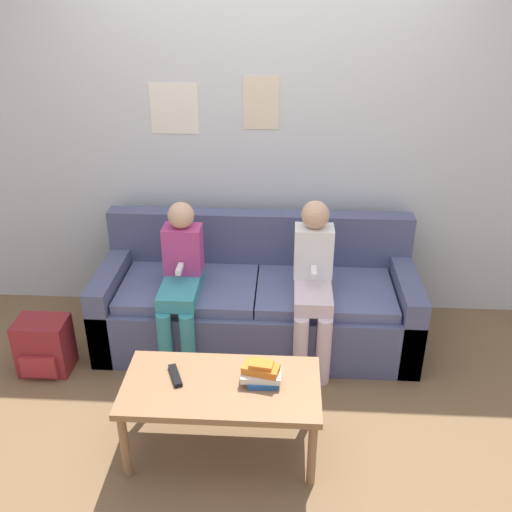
{
  "coord_description": "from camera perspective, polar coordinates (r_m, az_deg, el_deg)",
  "views": [
    {
      "loc": [
        0.18,
        -2.77,
        2.3
      ],
      "look_at": [
        0.0,
        0.37,
        0.7
      ],
      "focal_mm": 40.0,
      "sensor_mm": 36.0,
      "label": 1
    }
  ],
  "objects": [
    {
      "name": "book_stack",
      "position": [
        2.91,
        0.53,
        -11.7
      ],
      "size": [
        0.2,
        0.14,
        0.12
      ],
      "color": "#23519E",
      "rests_on": "coffee_table"
    },
    {
      "name": "coffee_table",
      "position": [
        2.97,
        -3.49,
        -13.4
      ],
      "size": [
        1.0,
        0.51,
        0.42
      ],
      "color": "#8E6642",
      "rests_on": "ground_plane"
    },
    {
      "name": "tv_remote",
      "position": [
        3.0,
        -8.07,
        -11.75
      ],
      "size": [
        0.1,
        0.17,
        0.02
      ],
      "rotation": [
        0.0,
        0.0,
        0.39
      ],
      "color": "black",
      "rests_on": "coffee_table"
    },
    {
      "name": "ground_plane",
      "position": [
        3.6,
        -0.35,
        -12.66
      ],
      "size": [
        10.0,
        10.0,
        0.0
      ],
      "primitive_type": "plane",
      "color": "brown"
    },
    {
      "name": "backpack",
      "position": [
        3.85,
        -20.4,
        -8.43
      ],
      "size": [
        0.31,
        0.25,
        0.36
      ],
      "color": "maroon",
      "rests_on": "ground_plane"
    },
    {
      "name": "person_left",
      "position": [
        3.59,
        -7.52,
        -2.06
      ],
      "size": [
        0.24,
        0.54,
        1.01
      ],
      "color": "teal",
      "rests_on": "ground_plane"
    },
    {
      "name": "wall_back",
      "position": [
        3.89,
        0.53,
        12.12
      ],
      "size": [
        8.0,
        0.06,
        2.6
      ],
      "color": "silver",
      "rests_on": "ground_plane"
    },
    {
      "name": "person_right",
      "position": [
        3.53,
        5.74,
        -2.16
      ],
      "size": [
        0.24,
        0.54,
        1.04
      ],
      "color": "silver",
      "rests_on": "ground_plane"
    },
    {
      "name": "couch",
      "position": [
        3.85,
        0.12,
        -4.68
      ],
      "size": [
        2.07,
        0.78,
        0.81
      ],
      "color": "#4C5175",
      "rests_on": "ground_plane"
    }
  ]
}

